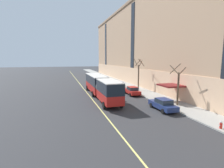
# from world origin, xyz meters

# --- Properties ---
(ground_plane) EXTENTS (260.00, 260.00, 0.00)m
(ground_plane) POSITION_xyz_m (0.00, 0.00, 0.00)
(ground_plane) COLOR #303033
(sidewalk) EXTENTS (4.20, 160.00, 0.15)m
(sidewalk) POSITION_xyz_m (8.47, 3.00, 0.07)
(sidewalk) COLOR #9E9B93
(sidewalk) RESTS_ON ground
(apartment_facade) EXTENTS (15.20, 110.00, 22.09)m
(apartment_facade) POSITION_xyz_m (16.55, -0.00, 11.03)
(apartment_facade) COLOR tan
(apartment_facade) RESTS_ON ground
(city_bus) EXTENTS (2.83, 18.09, 3.61)m
(city_bus) POSITION_xyz_m (-0.90, 1.03, 2.09)
(city_bus) COLOR red
(city_bus) RESTS_ON ground
(parked_car_silver_0) EXTENTS (2.02, 4.60, 1.56)m
(parked_car_silver_0) POSITION_xyz_m (5.16, 22.66, 0.78)
(parked_car_silver_0) COLOR #B7B7BC
(parked_car_silver_0) RESTS_ON ground
(parked_car_silver_2) EXTENTS (2.09, 4.82, 1.56)m
(parked_car_silver_2) POSITION_xyz_m (5.32, 9.32, 0.78)
(parked_car_silver_2) COLOR #B7B7BC
(parked_car_silver_2) RESTS_ON ground
(parked_car_red_3) EXTENTS (2.07, 4.72, 1.56)m
(parked_car_red_3) POSITION_xyz_m (5.26, 1.16, 0.78)
(parked_car_red_3) COLOR #B21E19
(parked_car_red_3) RESTS_ON ground
(parked_car_navy_4) EXTENTS (1.96, 4.76, 1.56)m
(parked_car_navy_4) POSITION_xyz_m (5.22, -9.21, 0.78)
(parked_car_navy_4) COLOR navy
(parked_car_navy_4) RESTS_ON ground
(parked_car_white_5) EXTENTS (2.03, 4.77, 1.56)m
(parked_car_white_5) POSITION_xyz_m (5.23, 32.42, 0.78)
(parked_car_white_5) COLOR silver
(parked_car_white_5) RESTS_ON ground
(street_tree_near_corner) EXTENTS (1.92, 1.92, 5.89)m
(street_tree_near_corner) POSITION_xyz_m (8.33, -7.95, 3.03)
(street_tree_near_corner) COLOR brown
(street_tree_near_corner) RESTS_ON sidewalk
(street_tree_mid_block) EXTENTS (1.89, 1.77, 6.62)m
(street_tree_mid_block) POSITION_xyz_m (8.36, 5.09, 3.50)
(street_tree_mid_block) COLOR brown
(street_tree_mid_block) RESTS_ON sidewalk
(fire_hydrant) EXTENTS (0.42, 0.24, 0.72)m
(fire_hydrant) POSITION_xyz_m (6.87, -16.47, 0.49)
(fire_hydrant) COLOR red
(fire_hydrant) RESTS_ON sidewalk
(lane_centerline) EXTENTS (0.16, 140.00, 0.01)m
(lane_centerline) POSITION_xyz_m (-2.60, 3.00, 0.00)
(lane_centerline) COLOR #E0D66B
(lane_centerline) RESTS_ON ground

